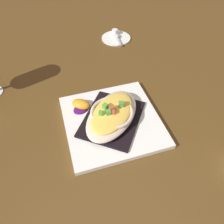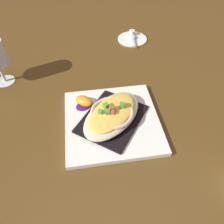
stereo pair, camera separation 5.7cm
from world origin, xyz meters
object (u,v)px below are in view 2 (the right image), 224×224
Objects in this scene: creamer_saucer at (132,38)px; spoon at (133,37)px; orange_garnish at (84,102)px; creamer_cup_0 at (132,32)px; square_plate at (112,121)px; gratin_dish at (112,114)px.

spoon is (0.00, 0.01, 0.01)m from creamer_saucer.
creamer_cup_0 is (-0.21, -0.39, -0.01)m from orange_garnish.
square_plate is at bearing 72.27° from spoon.
square_plate is 10.46× the size of creamer_cup_0.
square_plate is 0.44m from spoon.
gratin_dish is at bearing 72.26° from spoon.
square_plate is 0.03m from gratin_dish.
orange_garnish is (0.07, -0.07, -0.01)m from gratin_dish.
orange_garnish is 0.56× the size of creamer_saucer.
gratin_dish is at bearing -2.88° from square_plate.
gratin_dish is (0.00, -0.00, 0.03)m from square_plate.
square_plate is at bearing 73.19° from creamer_cup_0.
gratin_dish reaches higher than spoon.
square_plate is 1.15× the size of gratin_dish.
orange_garnish is 0.44m from creamer_cup_0.
gratin_dish is 1.86× the size of creamer_saucer.
gratin_dish is 9.11× the size of creamer_cup_0.
creamer_cup_0 is (-0.00, -0.03, 0.00)m from spoon.
gratin_dish is at bearing 137.65° from orange_garnish.
creamer_saucer is at bearing -107.56° from gratin_dish.
orange_garnish is at bearing 61.65° from creamer_cup_0.
spoon is (-0.13, -0.42, 0.01)m from square_plate.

